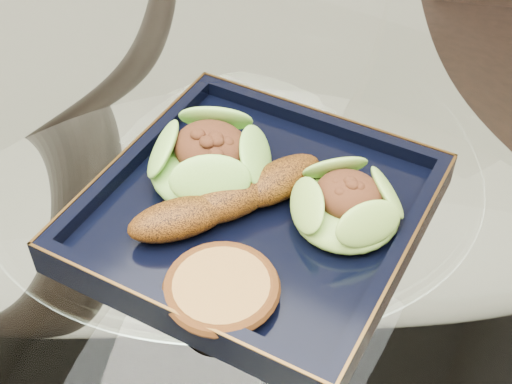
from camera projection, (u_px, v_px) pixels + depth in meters
The scene contains 7 objects.
dining_table at pixel (238, 305), 0.77m from camera, with size 1.13×1.13×0.77m.
dining_chair at pixel (490, 149), 1.11m from camera, with size 0.49×0.49×0.88m.
navy_plate at pixel (256, 216), 0.62m from camera, with size 0.27×0.27×0.02m, color black.
lettuce_wrap_left at pixel (210, 163), 0.63m from camera, with size 0.11×0.11×0.04m, color #599A2C.
lettuce_wrap_right at pixel (346, 208), 0.59m from camera, with size 0.09×0.09×0.03m, color #578D29.
roasted_plantain at pixel (230, 199), 0.60m from camera, with size 0.17×0.04×0.03m, color #66360A.
crumb_patty at pixel (221, 290), 0.54m from camera, with size 0.08×0.08×0.01m, color #A77D37.
Camera 1 is at (0.25, -0.39, 1.22)m, focal length 50.00 mm.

